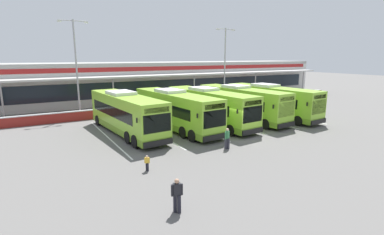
# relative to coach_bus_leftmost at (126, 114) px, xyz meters

# --- Properties ---
(ground_plane) EXTENTS (200.00, 200.00, 0.00)m
(ground_plane) POSITION_rel_coach_bus_leftmost_xyz_m (8.60, -6.62, -1.79)
(ground_plane) COLOR #605E5B
(terminal_building) EXTENTS (70.00, 13.00, 6.00)m
(terminal_building) POSITION_rel_coach_bus_leftmost_xyz_m (8.60, 20.29, 1.23)
(terminal_building) COLOR silver
(terminal_building) RESTS_ON ground
(red_barrier_wall) EXTENTS (60.00, 0.40, 1.10)m
(red_barrier_wall) POSITION_rel_coach_bus_leftmost_xyz_m (8.60, 7.88, -1.23)
(red_barrier_wall) COLOR maroon
(red_barrier_wall) RESTS_ON ground
(coach_bus_leftmost) EXTENTS (3.70, 12.31, 3.78)m
(coach_bus_leftmost) POSITION_rel_coach_bus_leftmost_xyz_m (0.00, 0.00, 0.00)
(coach_bus_leftmost) COLOR #8CC633
(coach_bus_leftmost) RESTS_ON ground
(coach_bus_left_centre) EXTENTS (3.70, 12.31, 3.78)m
(coach_bus_left_centre) POSITION_rel_coach_bus_leftmost_xyz_m (4.62, -0.83, 0.00)
(coach_bus_left_centre) COLOR #8CC633
(coach_bus_left_centre) RESTS_ON ground
(coach_bus_centre) EXTENTS (3.70, 12.31, 3.78)m
(coach_bus_centre) POSITION_rel_coach_bus_leftmost_xyz_m (8.47, -0.95, 0.00)
(coach_bus_centre) COLOR #8CC633
(coach_bus_centre) RESTS_ON ground
(coach_bus_right_centre) EXTENTS (3.70, 12.31, 3.78)m
(coach_bus_right_centre) POSITION_rel_coach_bus_leftmost_xyz_m (12.85, -0.76, 0.00)
(coach_bus_right_centre) COLOR #8CC633
(coach_bus_right_centre) RESTS_ON ground
(coach_bus_rightmost) EXTENTS (3.70, 12.31, 3.78)m
(coach_bus_rightmost) POSITION_rel_coach_bus_leftmost_xyz_m (16.75, -1.37, 0.00)
(coach_bus_rightmost) COLOR #8CC633
(coach_bus_rightmost) RESTS_ON ground
(bay_stripe_far_west) EXTENTS (0.14, 13.00, 0.01)m
(bay_stripe_far_west) POSITION_rel_coach_bus_leftmost_xyz_m (-1.90, -0.62, -1.78)
(bay_stripe_far_west) COLOR silver
(bay_stripe_far_west) RESTS_ON ground
(bay_stripe_west) EXTENTS (0.14, 13.00, 0.01)m
(bay_stripe_west) POSITION_rel_coach_bus_leftmost_xyz_m (2.30, -0.62, -1.78)
(bay_stripe_west) COLOR silver
(bay_stripe_west) RESTS_ON ground
(bay_stripe_mid_west) EXTENTS (0.14, 13.00, 0.01)m
(bay_stripe_mid_west) POSITION_rel_coach_bus_leftmost_xyz_m (6.50, -0.62, -1.78)
(bay_stripe_mid_west) COLOR silver
(bay_stripe_mid_west) RESTS_ON ground
(bay_stripe_centre) EXTENTS (0.14, 13.00, 0.01)m
(bay_stripe_centre) POSITION_rel_coach_bus_leftmost_xyz_m (10.70, -0.62, -1.78)
(bay_stripe_centre) COLOR silver
(bay_stripe_centre) RESTS_ON ground
(bay_stripe_mid_east) EXTENTS (0.14, 13.00, 0.01)m
(bay_stripe_mid_east) POSITION_rel_coach_bus_leftmost_xyz_m (14.90, -0.62, -1.78)
(bay_stripe_mid_east) COLOR silver
(bay_stripe_mid_east) RESTS_ON ground
(bay_stripe_east) EXTENTS (0.14, 13.00, 0.01)m
(bay_stripe_east) POSITION_rel_coach_bus_leftmost_xyz_m (19.10, -0.62, -1.78)
(bay_stripe_east) COLOR silver
(bay_stripe_east) RESTS_ON ground
(pedestrian_in_dark_coat) EXTENTS (0.53, 0.33, 1.62)m
(pedestrian_in_dark_coat) POSITION_rel_coach_bus_leftmost_xyz_m (5.12, -8.44, -0.91)
(pedestrian_in_dark_coat) COLOR #33333D
(pedestrian_in_dark_coat) RESTS_ON ground
(pedestrian_child) EXTENTS (0.32, 0.25, 1.00)m
(pedestrian_child) POSITION_rel_coach_bus_leftmost_xyz_m (-1.76, -9.46, -1.24)
(pedestrian_child) COLOR black
(pedestrian_child) RESTS_ON ground
(pedestrian_near_bin) EXTENTS (0.54, 0.37, 1.62)m
(pedestrian_near_bin) POSITION_rel_coach_bus_leftmost_xyz_m (-2.41, -14.68, -0.91)
(pedestrian_near_bin) COLOR black
(pedestrian_near_bin) RESTS_ON ground
(lamp_post_west) EXTENTS (3.24, 0.28, 11.00)m
(lamp_post_west) POSITION_rel_coach_bus_leftmost_xyz_m (-2.27, 10.60, 4.50)
(lamp_post_west) COLOR #9E9EA3
(lamp_post_west) RESTS_ON ground
(lamp_post_centre) EXTENTS (3.24, 0.28, 11.00)m
(lamp_post_centre) POSITION_rel_coach_bus_leftmost_xyz_m (18.50, 9.97, 4.50)
(lamp_post_centre) COLOR #9E9EA3
(lamp_post_centre) RESTS_ON ground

